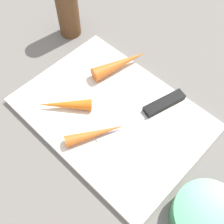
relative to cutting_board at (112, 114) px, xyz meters
The scene contains 8 objects.
ground_plane 0.01m from the cutting_board, ahead, with size 1.40×1.40×0.00m, color slate.
cutting_board is the anchor object (origin of this frame).
knife 0.09m from the cutting_board, 50.26° to the left, with size 0.07×0.20×0.01m.
carrot_medium 0.06m from the cutting_board, 75.17° to the right, with size 0.02×0.02×0.11m, color orange.
carrot_longest 0.12m from the cutting_board, 124.88° to the left, with size 0.03×0.03×0.13m, color orange.
carrot_shortest 0.09m from the cutting_board, 141.88° to the right, with size 0.02×0.02×0.11m, color orange.
small_bowl 0.25m from the cutting_board, ahead, with size 0.11×0.11×0.04m, color #388C59.
pepper_grinder 0.27m from the cutting_board, 156.68° to the left, with size 0.05×0.05×0.17m, color brown.
Camera 1 is at (0.21, -0.22, 0.48)m, focal length 45.32 mm.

